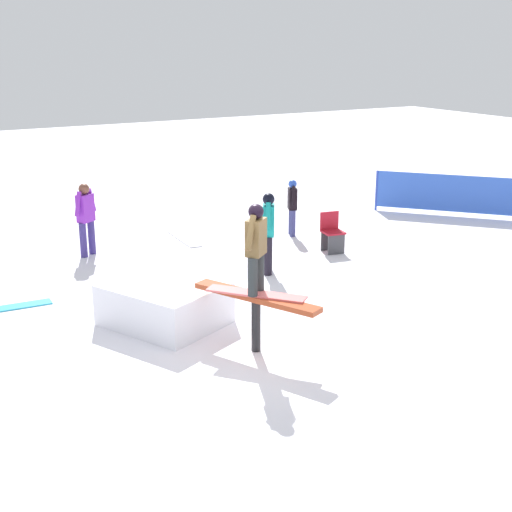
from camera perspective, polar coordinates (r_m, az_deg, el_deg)
The scene contains 11 objects.
ground_plane at distance 10.94m, azimuth -0.00°, elevation -7.57°, with size 60.00×60.00×0.00m, color white.
rail_feature at distance 10.65m, azimuth -0.00°, elevation -3.88°, with size 2.07×1.14×0.91m.
snow_kicker_ramp at distance 11.90m, azimuth -7.32°, elevation -3.81°, with size 1.80×1.50×0.69m, color white.
main_rider_on_rail at distance 10.38m, azimuth -0.00°, elevation 0.43°, with size 1.36×1.18×1.38m.
bystander_purple at distance 15.81m, azimuth -13.46°, elevation 3.17°, with size 0.46×0.61×1.60m.
bystander_teal at distance 14.21m, azimuth 1.00°, elevation 2.21°, with size 0.63×0.45×1.64m.
bystander_black at distance 17.06m, azimuth 2.92°, elevation 4.14°, with size 0.56×0.31×1.35m.
loose_snowboard_white at distance 16.93m, azimuth -5.76°, elevation 1.37°, with size 1.53×0.28×0.02m, color silver.
loose_snowboard_cyan at distance 13.30m, azimuth -19.27°, elevation -3.94°, with size 1.52×0.28×0.02m, color #2DABD0.
folding_chair at distance 15.87m, azimuth 6.09°, elevation 1.80°, with size 0.51×0.51×0.88m.
safety_fence at distance 19.70m, azimuth 17.81°, elevation 4.62°, with size 4.34×3.80×1.10m.
Camera 1 is at (8.62, -4.96, 4.55)m, focal length 50.00 mm.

